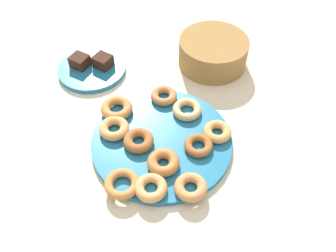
{
  "coord_description": "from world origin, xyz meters",
  "views": [
    {
      "loc": [
        0.37,
        -0.49,
        0.8
      ],
      "look_at": [
        0.0,
        0.03,
        0.05
      ],
      "focal_mm": 38.04,
      "sensor_mm": 36.0,
      "label": 1
    }
  ],
  "objects_px": {
    "donut_1": "(151,188)",
    "donut_5": "(164,96)",
    "donut_6": "(163,162)",
    "donut_9": "(188,110)",
    "donut_8": "(122,184)",
    "donut_10": "(114,128)",
    "donut_0": "(117,108)",
    "basket": "(213,52)",
    "donut_7": "(217,132)",
    "brownie_near": "(80,61)",
    "donut_2": "(198,145)",
    "donut_3": "(191,187)",
    "donut_plate": "(162,141)",
    "donut_4": "(139,141)",
    "brownie_far": "(103,61)",
    "cake_plate": "(92,69)"
  },
  "relations": [
    {
      "from": "donut_2",
      "to": "donut_7",
      "type": "xyz_separation_m",
      "value": [
        0.02,
        0.07,
        0.0
      ]
    },
    {
      "from": "donut_0",
      "to": "donut_10",
      "type": "height_order",
      "value": "donut_0"
    },
    {
      "from": "donut_2",
      "to": "donut_6",
      "type": "relative_size",
      "value": 0.91
    },
    {
      "from": "donut_10",
      "to": "cake_plate",
      "type": "distance_m",
      "value": 0.3
    },
    {
      "from": "donut_4",
      "to": "donut_10",
      "type": "distance_m",
      "value": 0.08
    },
    {
      "from": "donut_1",
      "to": "donut_9",
      "type": "bearing_deg",
      "value": 104.47
    },
    {
      "from": "donut_10",
      "to": "basket",
      "type": "xyz_separation_m",
      "value": [
        0.06,
        0.43,
        0.02
      ]
    },
    {
      "from": "donut_0",
      "to": "brownie_far",
      "type": "xyz_separation_m",
      "value": [
        -0.17,
        0.13,
        0.01
      ]
    },
    {
      "from": "donut_3",
      "to": "donut_5",
      "type": "bearing_deg",
      "value": 137.65
    },
    {
      "from": "donut_5",
      "to": "donut_8",
      "type": "height_order",
      "value": "donut_5"
    },
    {
      "from": "donut_2",
      "to": "donut_4",
      "type": "bearing_deg",
      "value": -149.79
    },
    {
      "from": "donut_6",
      "to": "basket",
      "type": "relative_size",
      "value": 0.37
    },
    {
      "from": "donut_9",
      "to": "basket",
      "type": "distance_m",
      "value": 0.26
    },
    {
      "from": "donut_5",
      "to": "basket",
      "type": "height_order",
      "value": "basket"
    },
    {
      "from": "donut_8",
      "to": "donut_10",
      "type": "height_order",
      "value": "donut_10"
    },
    {
      "from": "cake_plate",
      "to": "brownie_near",
      "type": "xyz_separation_m",
      "value": [
        -0.03,
        -0.02,
        0.03
      ]
    },
    {
      "from": "donut_1",
      "to": "donut_5",
      "type": "bearing_deg",
      "value": 120.24
    },
    {
      "from": "donut_3",
      "to": "donut_6",
      "type": "xyz_separation_m",
      "value": [
        -0.1,
        0.02,
        0.0
      ]
    },
    {
      "from": "donut_1",
      "to": "brownie_near",
      "type": "xyz_separation_m",
      "value": [
        -0.48,
        0.24,
        0.01
      ]
    },
    {
      "from": "donut_1",
      "to": "donut_7",
      "type": "xyz_separation_m",
      "value": [
        0.04,
        0.25,
        0.0
      ]
    },
    {
      "from": "donut_plate",
      "to": "donut_1",
      "type": "bearing_deg",
      "value": -63.28
    },
    {
      "from": "donut_7",
      "to": "brownie_near",
      "type": "xyz_separation_m",
      "value": [
        -0.52,
        -0.01,
        0.01
      ]
    },
    {
      "from": "donut_plate",
      "to": "donut_3",
      "type": "bearing_deg",
      "value": -29.72
    },
    {
      "from": "brownie_near",
      "to": "basket",
      "type": "distance_m",
      "value": 0.45
    },
    {
      "from": "donut_1",
      "to": "donut_4",
      "type": "bearing_deg",
      "value": 140.14
    },
    {
      "from": "cake_plate",
      "to": "brownie_far",
      "type": "xyz_separation_m",
      "value": [
        0.03,
        0.03,
        0.03
      ]
    },
    {
      "from": "donut_5",
      "to": "brownie_near",
      "type": "bearing_deg",
      "value": -173.11
    },
    {
      "from": "donut_2",
      "to": "donut_3",
      "type": "xyz_separation_m",
      "value": [
        0.05,
        -0.12,
        0.0
      ]
    },
    {
      "from": "donut_2",
      "to": "basket",
      "type": "distance_m",
      "value": 0.38
    },
    {
      "from": "donut_1",
      "to": "donut_5",
      "type": "distance_m",
      "value": 0.32
    },
    {
      "from": "donut_5",
      "to": "brownie_near",
      "type": "distance_m",
      "value": 0.32
    },
    {
      "from": "donut_1",
      "to": "donut_8",
      "type": "distance_m",
      "value": 0.07
    },
    {
      "from": "donut_0",
      "to": "donut_3",
      "type": "height_order",
      "value": "donut_0"
    },
    {
      "from": "donut_8",
      "to": "donut_4",
      "type": "bearing_deg",
      "value": 111.3
    },
    {
      "from": "donut_7",
      "to": "donut_8",
      "type": "xyz_separation_m",
      "value": [
        -0.11,
        -0.28,
        -0.0
      ]
    },
    {
      "from": "donut_10",
      "to": "brownie_near",
      "type": "xyz_separation_m",
      "value": [
        -0.28,
        0.15,
        0.01
      ]
    },
    {
      "from": "basket",
      "to": "donut_plate",
      "type": "bearing_deg",
      "value": -80.39
    },
    {
      "from": "donut_6",
      "to": "donut_4",
      "type": "bearing_deg",
      "value": 168.73
    },
    {
      "from": "donut_6",
      "to": "donut_9",
      "type": "distance_m",
      "value": 0.2
    },
    {
      "from": "donut_1",
      "to": "donut_9",
      "type": "relative_size",
      "value": 0.95
    },
    {
      "from": "donut_6",
      "to": "cake_plate",
      "type": "height_order",
      "value": "donut_6"
    },
    {
      "from": "donut_4",
      "to": "donut_9",
      "type": "bearing_deg",
      "value": 75.13
    },
    {
      "from": "donut_4",
      "to": "donut_7",
      "type": "relative_size",
      "value": 1.06
    },
    {
      "from": "donut_4",
      "to": "donut_6",
      "type": "distance_m",
      "value": 0.1
    },
    {
      "from": "donut_2",
      "to": "brownie_near",
      "type": "relative_size",
      "value": 1.43
    },
    {
      "from": "donut_0",
      "to": "donut_7",
      "type": "relative_size",
      "value": 1.18
    },
    {
      "from": "donut_0",
      "to": "donut_4",
      "type": "bearing_deg",
      "value": -23.86
    },
    {
      "from": "brownie_far",
      "to": "donut_6",
      "type": "bearing_deg",
      "value": -27.53
    },
    {
      "from": "brownie_far",
      "to": "basket",
      "type": "xyz_separation_m",
      "value": [
        0.28,
        0.24,
        0.01
      ]
    },
    {
      "from": "donut_1",
      "to": "donut_6",
      "type": "height_order",
      "value": "donut_6"
    }
  ]
}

